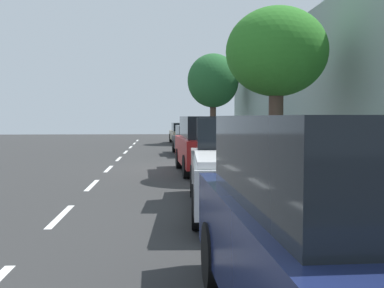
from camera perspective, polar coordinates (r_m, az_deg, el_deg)
The scene contains 17 objects.
ground at distance 17.68m, azimuth -1.10°, elevation -3.06°, with size 70.19×70.19×0.00m, color #2F2F2F.
sidewalk at distance 18.22m, azimuth 10.53°, elevation -2.73°, with size 3.46×43.87×0.13m, color gray.
curb_edge at distance 17.86m, azimuth 4.89°, elevation -2.80°, with size 0.16×43.87×0.13m, color gray.
lane_stripe_centre at distance 17.94m, azimuth -10.17°, elevation -3.01°, with size 0.14×44.20×0.01m.
lane_stripe_bike_edge at distance 17.71m, azimuth 0.17°, elevation -3.04°, with size 0.12×43.87×0.01m, color white.
building_facade at distance 18.74m, azimuth 16.55°, elevation 6.97°, with size 0.50×43.87×6.41m, color gray.
parked_suv_dark_blue_nearest at distance 4.23m, azimuth 17.48°, elevation -9.84°, with size 2.06×4.74×1.99m.
parked_pickup_white_second at distance 9.96m, azimuth 5.67°, elevation -2.88°, with size 2.24×5.40×1.95m.
parked_suv_red_mid at distance 16.45m, azimuth 1.83°, elevation 0.04°, with size 2.13×4.78×1.99m.
parked_sedan_black_far at distance 24.42m, azimuth -0.00°, elevation 0.49°, with size 2.04×4.50×1.52m.
parked_sedan_tan_farthest at distance 34.60m, azimuth -1.11°, elevation 1.33°, with size 2.01×4.49×1.52m.
bicycle_at_curb at distance 17.77m, azimuth 3.40°, elevation -1.77°, with size 1.26×1.31×0.79m.
cyclist_with_backpack at distance 17.32m, azimuth 4.29°, elevation 0.45°, with size 0.55×0.53×1.79m.
street_tree_mid_block at distance 15.71m, azimuth 10.31°, elevation 10.86°, with size 3.32×3.32×5.42m.
street_tree_far_end at distance 34.23m, azimuth 2.60°, elevation 7.70°, with size 3.73×3.73×6.43m.
pedestrian_on_phone at distance 25.37m, azimuth 6.73°, elevation 1.24°, with size 0.58×0.35×1.63m.
fire_hydrant at distance 27.82m, azimuth 2.67°, elevation 0.42°, with size 0.22×0.22×0.84m.
Camera 1 is at (-0.81, -17.55, 1.98)m, focal length 43.60 mm.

